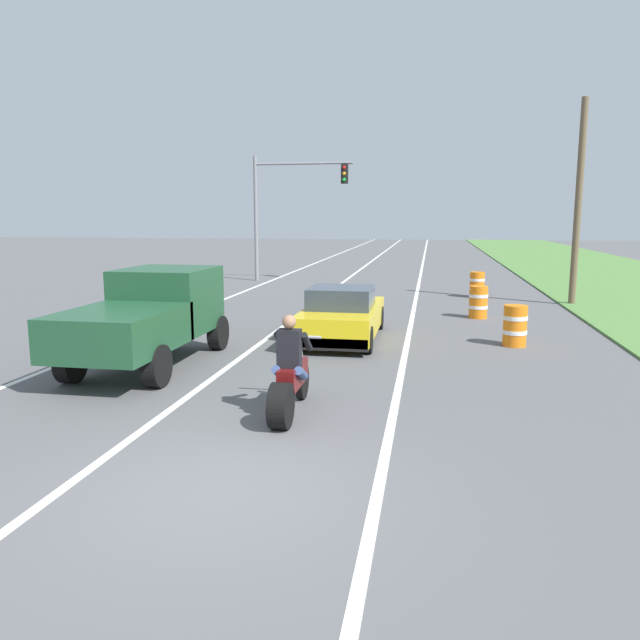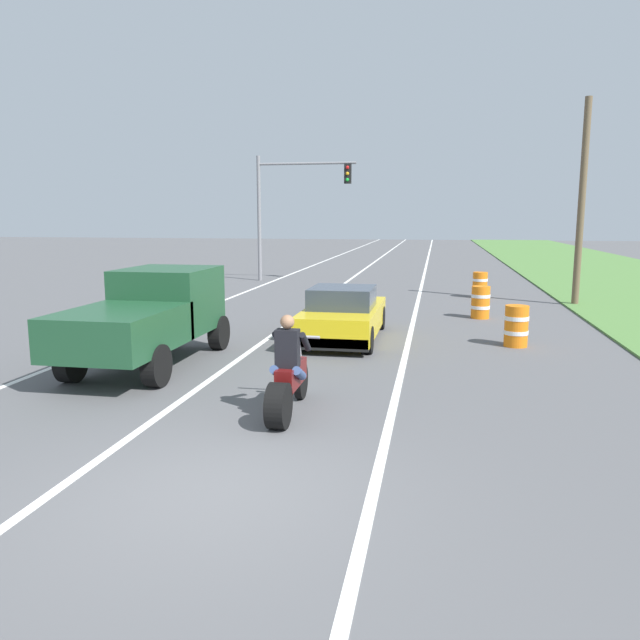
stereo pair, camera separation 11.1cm
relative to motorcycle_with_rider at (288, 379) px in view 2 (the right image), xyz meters
name	(u,v)px [view 2 (the right image)]	position (x,y,z in m)	size (l,w,h in m)	color
ground_plane	(214,492)	(-0.19, -2.83, -0.59)	(160.00, 160.00, 0.00)	#565659
lane_stripe_left_solid	(257,287)	(-5.59, 17.17, -0.59)	(0.14, 120.00, 0.01)	white
lane_stripe_right_solid	(420,291)	(1.61, 17.17, -0.59)	(0.14, 120.00, 0.01)	white
lane_stripe_centre_dashed	(337,289)	(-1.99, 17.17, -0.59)	(0.14, 120.00, 0.01)	white
motorcycle_with_rider	(288,379)	(0.00, 0.00, 0.00)	(0.70, 2.21, 1.62)	black
sports_car_yellow	(343,315)	(-0.06, 6.24, 0.04)	(1.84, 4.30, 1.37)	yellow
pickup_truck_left_lane_dark_green	(150,313)	(-3.65, 2.81, 0.51)	(2.02, 4.80, 1.98)	#1E4C2D
traffic_light_mast_near	(289,198)	(-4.82, 20.20, 3.42)	(4.83, 0.34, 6.00)	gray
utility_pole_roadside	(582,204)	(7.13, 13.92, 2.97)	(0.24, 0.24, 7.13)	brown
construction_barrel_nearest	(516,326)	(4.19, 6.19, -0.09)	(0.58, 0.58, 1.00)	orange
construction_barrel_mid	(480,302)	(3.62, 10.35, -0.09)	(0.58, 0.58, 1.00)	orange
construction_barrel_far	(480,285)	(3.93, 15.39, -0.09)	(0.58, 0.58, 1.00)	orange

